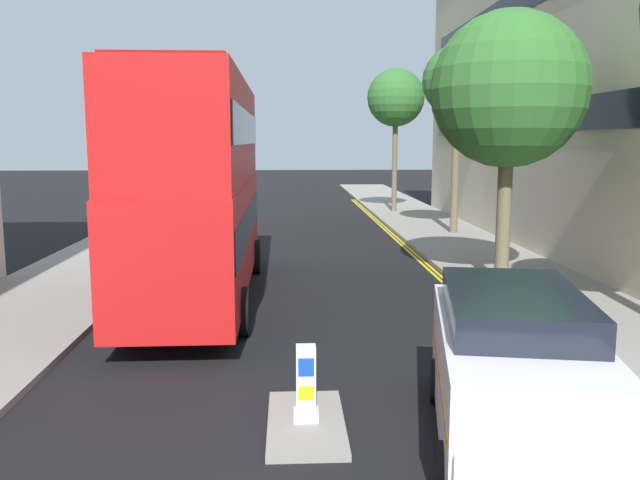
# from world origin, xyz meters

# --- Properties ---
(sidewalk_right) EXTENTS (4.00, 80.00, 0.14)m
(sidewalk_right) POSITION_xyz_m (6.50, 16.00, 0.07)
(sidewalk_right) COLOR gray
(sidewalk_right) RESTS_ON ground
(sidewalk_left) EXTENTS (4.00, 80.00, 0.14)m
(sidewalk_left) POSITION_xyz_m (-6.50, 16.00, 0.07)
(sidewalk_left) COLOR gray
(sidewalk_left) RESTS_ON ground
(kerb_line_outer) EXTENTS (0.10, 56.00, 0.01)m
(kerb_line_outer) POSITION_xyz_m (4.40, 14.00, 0.00)
(kerb_line_outer) COLOR yellow
(kerb_line_outer) RESTS_ON ground
(kerb_line_inner) EXTENTS (0.10, 56.00, 0.01)m
(kerb_line_inner) POSITION_xyz_m (4.24, 14.00, 0.00)
(kerb_line_inner) COLOR yellow
(kerb_line_inner) RESTS_ON ground
(traffic_island) EXTENTS (1.10, 2.20, 0.10)m
(traffic_island) POSITION_xyz_m (0.00, 4.93, 0.05)
(traffic_island) COLOR gray
(traffic_island) RESTS_ON ground
(keep_left_bollard) EXTENTS (0.36, 0.28, 1.11)m
(keep_left_bollard) POSITION_xyz_m (0.00, 4.92, 0.61)
(keep_left_bollard) COLOR silver
(keep_left_bollard) RESTS_ON traffic_island
(double_decker_bus_away) EXTENTS (2.86, 10.83, 5.64)m
(double_decker_bus_away) POSITION_xyz_m (-2.49, 12.83, 3.03)
(double_decker_bus_away) COLOR red
(double_decker_bus_away) RESTS_ON ground
(taxi_minivan) EXTENTS (2.74, 5.08, 2.12)m
(taxi_minivan) POSITION_xyz_m (2.69, 4.07, 1.07)
(taxi_minivan) COLOR white
(taxi_minivan) RESTS_ON ground
(street_tree_mid) EXTENTS (3.00, 3.00, 7.93)m
(street_tree_mid) POSITION_xyz_m (6.95, 23.99, 6.49)
(street_tree_mid) COLOR #6B6047
(street_tree_mid) RESTS_ON sidewalk_right
(street_tree_far) EXTENTS (3.17, 3.17, 7.88)m
(street_tree_far) POSITION_xyz_m (5.77, 32.86, 6.39)
(street_tree_far) COLOR #6B6047
(street_tree_far) RESTS_ON sidewalk_right
(street_tree_distant) EXTENTS (4.17, 4.17, 7.37)m
(street_tree_distant) POSITION_xyz_m (5.68, 13.66, 5.40)
(street_tree_distant) COLOR #6B6047
(street_tree_distant) RESTS_ON sidewalk_right
(townhouse_terrace_right) EXTENTS (10.08, 28.00, 12.86)m
(townhouse_terrace_right) POSITION_xyz_m (13.50, 21.58, 6.43)
(townhouse_terrace_right) COLOR beige
(townhouse_terrace_right) RESTS_ON ground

